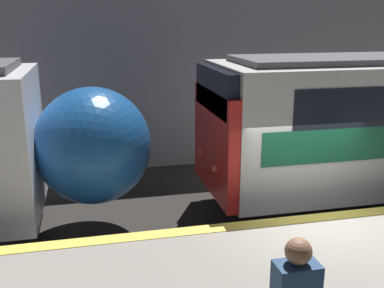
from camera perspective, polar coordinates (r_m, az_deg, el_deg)
ground_plane at (r=9.26m, az=15.65°, el=-14.15°), size 120.00×120.00×0.00m
station_rear_barrier at (r=14.13m, az=4.05°, el=7.82°), size 50.00×0.15×5.16m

